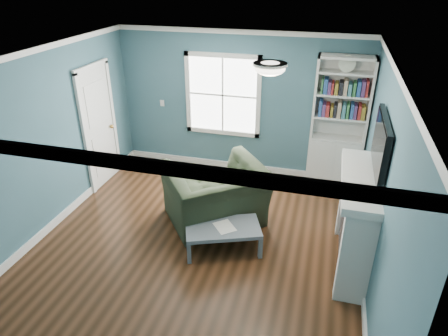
# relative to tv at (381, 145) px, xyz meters

# --- Properties ---
(floor) EXTENTS (5.00, 5.00, 0.00)m
(floor) POSITION_rel_tv_xyz_m (-2.20, -0.20, -1.72)
(floor) COLOR black
(floor) RESTS_ON ground
(room_walls) EXTENTS (5.00, 5.00, 5.00)m
(room_walls) POSITION_rel_tv_xyz_m (-2.20, -0.20, -0.14)
(room_walls) COLOR #345B66
(room_walls) RESTS_ON ground
(trim) EXTENTS (4.50, 5.00, 2.60)m
(trim) POSITION_rel_tv_xyz_m (-2.20, -0.20, -0.49)
(trim) COLOR white
(trim) RESTS_ON ground
(window) EXTENTS (1.40, 0.06, 1.50)m
(window) POSITION_rel_tv_xyz_m (-2.50, 2.29, -0.27)
(window) COLOR white
(window) RESTS_ON room_walls
(bookshelf) EXTENTS (0.90, 0.35, 2.31)m
(bookshelf) POSITION_rel_tv_xyz_m (-0.43, 2.10, -0.80)
(bookshelf) COLOR silver
(bookshelf) RESTS_ON ground
(fireplace) EXTENTS (0.44, 1.58, 1.30)m
(fireplace) POSITION_rel_tv_xyz_m (-0.12, 0.00, -1.09)
(fireplace) COLOR black
(fireplace) RESTS_ON ground
(tv) EXTENTS (0.06, 1.10, 0.65)m
(tv) POSITION_rel_tv_xyz_m (0.00, 0.00, 0.00)
(tv) COLOR black
(tv) RESTS_ON fireplace
(door) EXTENTS (0.12, 0.98, 2.17)m
(door) POSITION_rel_tv_xyz_m (-4.42, 1.20, -0.65)
(door) COLOR silver
(door) RESTS_ON ground
(ceiling_fixture) EXTENTS (0.38, 0.38, 0.15)m
(ceiling_fixture) POSITION_rel_tv_xyz_m (-1.30, -0.10, 0.82)
(ceiling_fixture) COLOR white
(ceiling_fixture) RESTS_ON room_walls
(light_switch) EXTENTS (0.08, 0.01, 0.12)m
(light_switch) POSITION_rel_tv_xyz_m (-3.70, 2.28, -0.52)
(light_switch) COLOR white
(light_switch) RESTS_ON room_walls
(recliner) EXTENTS (1.67, 1.59, 1.23)m
(recliner) POSITION_rel_tv_xyz_m (-2.10, 0.47, -1.11)
(recliner) COLOR #202E1D
(recliner) RESTS_ON ground
(coffee_table) EXTENTS (1.15, 0.89, 0.37)m
(coffee_table) POSITION_rel_tv_xyz_m (-1.82, -0.16, -1.40)
(coffee_table) COLOR #555D66
(coffee_table) RESTS_ON ground
(paper_sheet) EXTENTS (0.37, 0.38, 0.00)m
(paper_sheet) POSITION_rel_tv_xyz_m (-1.80, -0.16, -1.35)
(paper_sheet) COLOR white
(paper_sheet) RESTS_ON coffee_table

